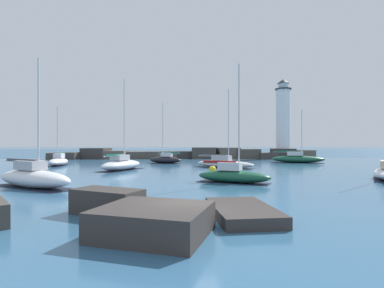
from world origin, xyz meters
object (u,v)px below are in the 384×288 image
at_px(sailboat_moored_3, 297,159).
at_px(sailboat_moored_4, 33,177).
at_px(sailboat_moored_2, 224,163).
at_px(sailboat_moored_5, 122,164).
at_px(lighthouse, 283,123).
at_px(mooring_buoy_orange_near, 212,169).
at_px(sailboat_moored_6, 165,159).
at_px(sailboat_moored_7, 233,175).
at_px(sailboat_moored_1, 58,161).

xyz_separation_m(sailboat_moored_3, sailboat_moored_4, (-30.41, -26.22, 0.04)).
height_order(sailboat_moored_2, sailboat_moored_5, sailboat_moored_5).
distance_m(lighthouse, sailboat_moored_4, 54.23).
bearing_deg(mooring_buoy_orange_near, lighthouse, 58.58).
bearing_deg(sailboat_moored_4, mooring_buoy_orange_near, 34.22).
distance_m(lighthouse, sailboat_moored_6, 30.50).
xyz_separation_m(sailboat_moored_2, sailboat_moored_4, (-16.57, -16.77, 0.13)).
bearing_deg(sailboat_moored_2, lighthouse, 55.47).
bearing_deg(lighthouse, sailboat_moored_7, -115.39).
distance_m(lighthouse, sailboat_moored_2, 31.23).
xyz_separation_m(sailboat_moored_2, sailboat_moored_5, (-12.74, -2.87, 0.11)).
bearing_deg(sailboat_moored_5, lighthouse, 42.97).
relative_size(sailboat_moored_3, mooring_buoy_orange_near, 8.89).
bearing_deg(lighthouse, sailboat_moored_6, -147.96).
xyz_separation_m(lighthouse, sailboat_moored_3, (-3.40, -15.61, -6.97)).
height_order(lighthouse, sailboat_moored_5, lighthouse).
xyz_separation_m(sailboat_moored_1, sailboat_moored_4, (6.42, -21.72, 0.07)).
distance_m(sailboat_moored_6, sailboat_moored_7, 25.10).
xyz_separation_m(sailboat_moored_4, sailboat_moored_7, (14.78, 1.74, -0.11)).
xyz_separation_m(sailboat_moored_5, sailboat_moored_6, (4.82, 12.19, -0.04)).
bearing_deg(mooring_buoy_orange_near, sailboat_moored_3, 45.57).
bearing_deg(lighthouse, sailboat_moored_4, -128.95).
distance_m(lighthouse, mooring_buoy_orange_near, 38.45).
bearing_deg(sailboat_moored_4, sailboat_moored_5, 74.60).
height_order(sailboat_moored_7, mooring_buoy_orange_near, sailboat_moored_7).
xyz_separation_m(lighthouse, sailboat_moored_2, (-17.25, -25.06, -7.07)).
bearing_deg(sailboat_moored_4, sailboat_moored_7, 6.73).
height_order(sailboat_moored_1, sailboat_moored_6, sailboat_moored_6).
distance_m(sailboat_moored_1, sailboat_moored_2, 23.52).
xyz_separation_m(lighthouse, sailboat_moored_6, (-25.16, -15.75, -6.99)).
xyz_separation_m(sailboat_moored_3, sailboat_moored_5, (-26.58, -12.32, 0.02)).
relative_size(sailboat_moored_1, sailboat_moored_6, 0.86).
bearing_deg(sailboat_moored_6, sailboat_moored_3, 0.36).
relative_size(sailboat_moored_4, mooring_buoy_orange_near, 9.35).
relative_size(lighthouse, sailboat_moored_5, 1.58).
relative_size(sailboat_moored_6, mooring_buoy_orange_near, 9.94).
bearing_deg(mooring_buoy_orange_near, sailboat_moored_1, 149.48).
xyz_separation_m(sailboat_moored_2, sailboat_moored_7, (-1.78, -15.03, 0.02)).
height_order(sailboat_moored_1, mooring_buoy_orange_near, sailboat_moored_1).
xyz_separation_m(lighthouse, mooring_buoy_orange_near, (-19.68, -32.22, -7.27)).
bearing_deg(sailboat_moored_2, sailboat_moored_5, -167.29).
xyz_separation_m(sailboat_moored_3, mooring_buoy_orange_near, (-16.28, -16.61, -0.29)).
bearing_deg(sailboat_moored_1, sailboat_moored_6, 16.12).
distance_m(sailboat_moored_3, mooring_buoy_orange_near, 23.26).
distance_m(sailboat_moored_3, sailboat_moored_7, 29.04).
height_order(sailboat_moored_3, sailboat_moored_5, sailboat_moored_5).
height_order(sailboat_moored_4, sailboat_moored_6, sailboat_moored_6).
distance_m(sailboat_moored_1, sailboat_moored_6, 15.69).
distance_m(sailboat_moored_1, sailboat_moored_7, 29.14).
bearing_deg(sailboat_moored_6, sailboat_moored_2, -49.64).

